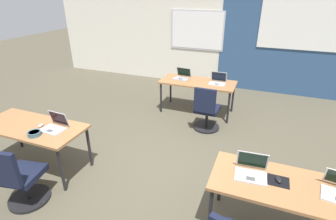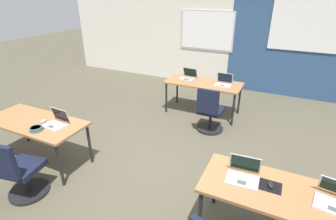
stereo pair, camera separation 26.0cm
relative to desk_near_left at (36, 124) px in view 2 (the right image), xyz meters
name	(u,v)px [view 2 (the right image)]	position (x,y,z in m)	size (l,w,h in m)	color
ground_plane	(156,168)	(1.75, 0.60, -0.66)	(24.00, 24.00, 0.00)	#4C4738
back_wall_assembly	(231,35)	(1.80, 4.80, 0.75)	(10.00, 0.27, 2.80)	silver
desk_near_left	(36,124)	(0.00, 0.00, 0.00)	(1.60, 0.70, 0.72)	olive
desk_near_right	(281,196)	(3.50, 0.00, 0.00)	(1.60, 0.70, 0.72)	olive
desk_far_center	(203,85)	(1.75, 2.80, 0.00)	(1.60, 0.70, 0.72)	olive
laptop_near_right_end	(335,200)	(3.95, 0.04, 0.11)	(0.38, 0.36, 0.22)	silver
laptop_near_left_inner	(56,122)	(0.40, 0.06, 0.11)	(0.35, 0.30, 0.23)	#B7B7BC
mouse_near_left_inner	(43,121)	(0.15, 0.03, 0.08)	(0.08, 0.11, 0.03)	#B2B2B7
chair_near_left_inner	(19,174)	(0.44, -0.69, -0.28)	(0.52, 0.57, 0.92)	black
laptop_far_right	(224,82)	(2.17, 2.83, 0.11)	(0.33, 0.29, 0.23)	#B7B7BC
chair_far_right	(210,113)	(2.13, 2.08, -0.28)	(0.52, 0.54, 0.92)	black
laptop_far_left	(188,77)	(1.37, 2.87, 0.11)	(0.35, 0.33, 0.23)	#9E9EA3
laptop_near_right_inner	(243,174)	(3.10, 0.04, 0.11)	(0.35, 0.31, 0.23)	#B7B7BC
mousepad_near_right_inner	(270,186)	(3.38, 0.03, 0.06)	(0.22, 0.19, 0.00)	black
mouse_near_right_inner	(271,185)	(3.38, 0.03, 0.08)	(0.08, 0.11, 0.03)	black
snack_bowl	(36,128)	(0.28, -0.20, 0.10)	(0.18, 0.18, 0.06)	#3D6070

